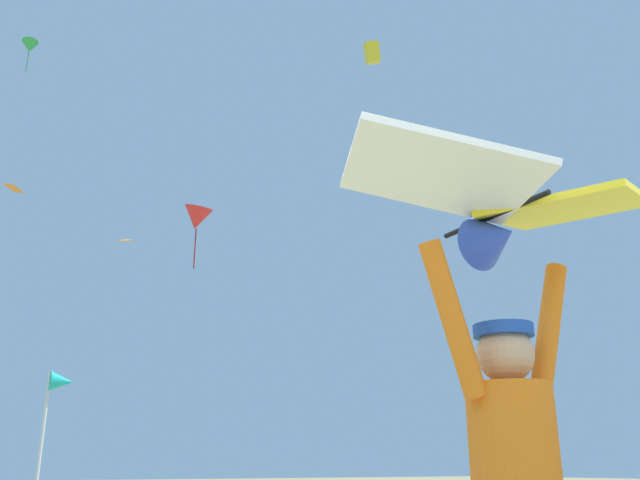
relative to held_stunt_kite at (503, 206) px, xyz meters
The scene contains 7 objects.
held_stunt_kite is the anchor object (origin of this frame).
distant_kite_orange_low_left 30.64m from the held_stunt_kite, 77.22° to the left, with size 1.01×1.00×0.35m.
distant_kite_yellow_high_right 19.59m from the held_stunt_kite, 54.06° to the left, with size 0.72×0.71×0.83m.
distant_kite_red_high_left 16.76m from the held_stunt_kite, 72.96° to the left, with size 1.14×1.24×1.93m.
distant_kite_orange_overhead_distant 34.17m from the held_stunt_kite, 86.85° to the left, with size 0.93×0.93×0.39m.
distant_kite_green_mid_right 36.72m from the held_stunt_kite, 87.53° to the left, with size 1.14×1.16×1.84m.
marker_flag 6.85m from the held_stunt_kite, 92.32° to the left, with size 0.30×0.24×2.17m.
Camera 1 is at (-1.70, -1.58, 1.07)m, focal length 37.81 mm.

